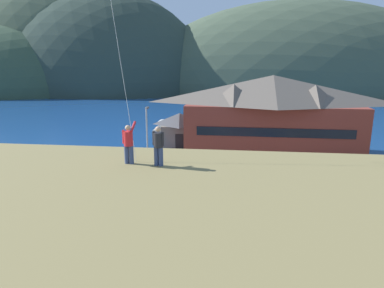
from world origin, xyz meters
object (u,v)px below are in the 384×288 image
moored_boat_wharfside (165,128)px  parked_car_front_row_end (291,189)px  parked_car_lone_by_shed (364,192)px  parked_car_corner_spot (25,179)px  wharf_dock (186,131)px  person_kite_flyer (129,143)px  person_companion (158,145)px  storage_shed_near_lot (67,173)px  parked_car_mid_row_center (242,206)px  storage_shed_waterside (180,129)px  parked_car_front_row_silver (164,210)px  parking_light_pole (147,137)px  harbor_lodge (272,113)px  parked_car_back_row_right (176,179)px

moored_boat_wharfside → parked_car_front_row_end: (17.06, -28.60, 0.34)m
parked_car_lone_by_shed → parked_car_corner_spot: same height
wharf_dock → moored_boat_wharfside: size_ratio=1.71×
person_kite_flyer → person_companion: bearing=-6.6°
storage_shed_near_lot → parked_car_lone_by_shed: 25.89m
parked_car_mid_row_center → parked_car_front_row_end: bearing=43.5°
wharf_dock → person_kite_flyer: (3.41, -43.14, 8.09)m
storage_shed_waterside → person_companion: 34.23m
parked_car_front_row_silver → parked_car_lone_by_shed: size_ratio=0.98×
parking_light_pole → parked_car_corner_spot: bearing=-154.3°
harbor_lodge → parked_car_front_row_silver: size_ratio=5.61×
storage_shed_waterside → parked_car_mid_row_center: bearing=-69.5°
parked_car_lone_by_shed → moored_boat_wharfside: bearing=129.1°
storage_shed_near_lot → parked_car_mid_row_center: storage_shed_near_lot is taller
storage_shed_near_lot → person_companion: (11.00, -12.45, 5.89)m
moored_boat_wharfside → parked_car_front_row_silver: 35.02m
parked_car_corner_spot → storage_shed_waterside: bearing=57.7°
harbor_lodge → parked_car_back_row_right: (-10.47, -14.66, -4.48)m
parking_light_pole → person_kite_flyer: size_ratio=3.98×
parked_car_mid_row_center → storage_shed_waterside: bearing=110.5°
storage_shed_near_lot → person_companion: person_companion is taller
parked_car_lone_by_shed → parked_car_front_row_silver: bearing=-160.9°
parked_car_front_row_end → person_kite_flyer: (-9.92, -14.71, 7.38)m
parked_car_front_row_end → parked_car_back_row_right: size_ratio=1.01×
parked_car_back_row_right → parked_car_mid_row_center: bearing=-41.5°
parked_car_front_row_end → storage_shed_near_lot: bearing=-172.9°
harbor_lodge → storage_shed_waterside: harbor_lodge is taller
storage_shed_near_lot → parked_car_front_row_silver: (9.27, -3.33, -1.47)m
parked_car_corner_spot → person_kite_flyer: bearing=-43.4°
person_kite_flyer → parked_car_lone_by_shed: bearing=42.3°
harbor_lodge → parked_car_front_row_end: bearing=-89.5°
moored_boat_wharfside → parked_car_back_row_right: 28.04m
parked_car_front_row_end → harbor_lodge: bearing=90.5°
parked_car_corner_spot → harbor_lodge: bearing=33.6°
storage_shed_near_lot → storage_shed_waterside: bearing=72.4°
harbor_lodge → person_kite_flyer: 32.34m
harbor_lodge → person_kite_flyer: bearing=-107.7°
person_kite_flyer → person_companion: (1.37, -0.16, -0.02)m
parked_car_mid_row_center → person_companion: bearing=-111.2°
wharf_dock → person_companion: (4.78, -43.30, 8.08)m
moored_boat_wharfside → parked_car_corner_spot: bearing=-105.2°
harbor_lodge → storage_shed_near_lot: size_ratio=4.00×
storage_shed_near_lot → parked_car_back_row_right: size_ratio=1.39×
parked_car_mid_row_center → person_kite_flyer: 13.99m
moored_boat_wharfside → wharf_dock: bearing=-2.6°
parked_car_front_row_silver → wharf_dock: bearing=95.1°
storage_shed_near_lot → moored_boat_wharfside: 31.18m
moored_boat_wharfside → parked_car_front_row_silver: moored_boat_wharfside is taller
parked_car_front_row_silver → parked_car_back_row_right: same height
parked_car_mid_row_center → parked_car_back_row_right: 8.29m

